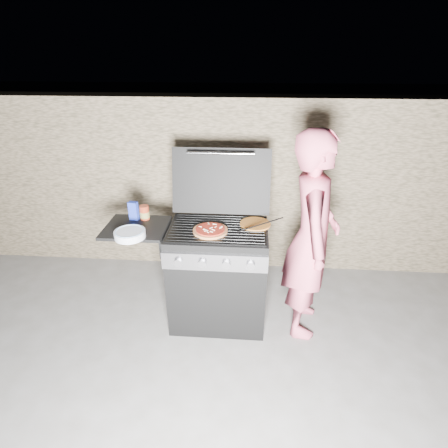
# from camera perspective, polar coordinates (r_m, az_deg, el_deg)

# --- Properties ---
(ground) EXTENTS (50.00, 50.00, 0.00)m
(ground) POSITION_cam_1_polar(r_m,az_deg,el_deg) (3.31, -0.89, -14.82)
(ground) COLOR #57544F
(stone_wall) EXTENTS (8.00, 0.35, 1.80)m
(stone_wall) POSITION_cam_1_polar(r_m,az_deg,el_deg) (3.76, 0.45, 6.51)
(stone_wall) COLOR #867057
(stone_wall) RESTS_ON ground
(gas_grill) EXTENTS (1.34, 0.79, 0.91)m
(gas_grill) POSITION_cam_1_polar(r_m,az_deg,el_deg) (3.06, -5.67, -8.11)
(gas_grill) COLOR black
(gas_grill) RESTS_ON ground
(pizza_topped) EXTENTS (0.35, 0.35, 0.03)m
(pizza_topped) POSITION_cam_1_polar(r_m,az_deg,el_deg) (2.74, -2.25, -0.98)
(pizza_topped) COLOR #DBA252
(pizza_topped) RESTS_ON gas_grill
(pizza_plain) EXTENTS (0.27, 0.27, 0.01)m
(pizza_plain) POSITION_cam_1_polar(r_m,az_deg,el_deg) (2.86, 5.13, 0.02)
(pizza_plain) COLOR orange
(pizza_plain) RESTS_ON gas_grill
(sauce_jar) EXTENTS (0.10, 0.10, 0.12)m
(sauce_jar) POSITION_cam_1_polar(r_m,az_deg,el_deg) (3.02, -12.85, 1.85)
(sauce_jar) COLOR maroon
(sauce_jar) RESTS_ON gas_grill
(blue_carton) EXTENTS (0.08, 0.06, 0.16)m
(blue_carton) POSITION_cam_1_polar(r_m,az_deg,el_deg) (3.02, -14.55, 2.08)
(blue_carton) COLOR #1D31A7
(blue_carton) RESTS_ON gas_grill
(plate_stack) EXTENTS (0.27, 0.27, 0.05)m
(plate_stack) POSITION_cam_1_polar(r_m,az_deg,el_deg) (2.76, -15.11, -1.60)
(plate_stack) COLOR silver
(plate_stack) RESTS_ON gas_grill
(person) EXTENTS (0.48, 0.67, 1.72)m
(person) POSITION_cam_1_polar(r_m,az_deg,el_deg) (2.84, 14.05, -2.25)
(person) COLOR #D05670
(person) RESTS_ON ground
(tongs) EXTENTS (0.36, 0.15, 0.08)m
(tongs) POSITION_cam_1_polar(r_m,az_deg,el_deg) (2.77, 5.99, -0.20)
(tongs) COLOR black
(tongs) RESTS_ON gas_grill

